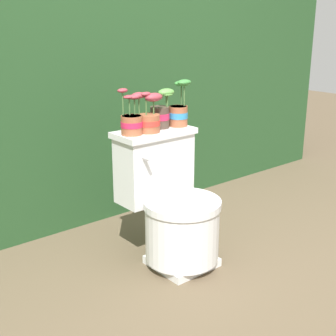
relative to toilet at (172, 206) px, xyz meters
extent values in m
plane|color=brown|center=(-0.06, -0.05, -0.30)|extent=(12.00, 12.00, 0.00)
cube|color=#234723|center=(-0.06, 0.98, 0.58)|extent=(4.37, 0.62, 1.76)
cube|color=silver|center=(0.00, -0.08, -0.28)|extent=(0.29, 0.29, 0.04)
cylinder|color=silver|center=(0.00, -0.08, -0.12)|extent=(0.38, 0.38, 0.28)
cylinder|color=silver|center=(0.00, -0.08, 0.04)|extent=(0.39, 0.39, 0.04)
cube|color=silver|center=(0.00, 0.14, 0.17)|extent=(0.40, 0.19, 0.34)
cube|color=silver|center=(0.00, 0.14, 0.36)|extent=(0.42, 0.21, 0.03)
cylinder|color=silver|center=(-0.14, 0.02, 0.28)|extent=(0.02, 0.05, 0.02)
cylinder|color=#9E5638|center=(-0.15, 0.13, 0.42)|extent=(0.10, 0.10, 0.09)
cylinder|color=#D1234C|center=(-0.15, 0.13, 0.43)|extent=(0.11, 0.11, 0.03)
cylinder|color=#332319|center=(-0.15, 0.13, 0.46)|extent=(0.10, 0.10, 0.01)
cylinder|color=#4C753D|center=(-0.11, 0.15, 0.51)|extent=(0.01, 0.01, 0.08)
ellipsoid|color=#93333D|center=(-0.11, 0.15, 0.56)|extent=(0.08, 0.05, 0.03)
cylinder|color=#4C753D|center=(-0.17, 0.17, 0.53)|extent=(0.01, 0.01, 0.11)
ellipsoid|color=#93333D|center=(-0.17, 0.17, 0.59)|extent=(0.06, 0.04, 0.02)
cylinder|color=#4C753D|center=(-0.14, 0.15, 0.51)|extent=(0.01, 0.01, 0.08)
ellipsoid|color=#93333D|center=(-0.14, 0.15, 0.56)|extent=(0.07, 0.05, 0.02)
cylinder|color=#9E5638|center=(-0.05, 0.12, 0.42)|extent=(0.11, 0.11, 0.09)
cylinder|color=red|center=(-0.05, 0.12, 0.43)|extent=(0.11, 0.11, 0.03)
cylinder|color=#332319|center=(-0.05, 0.12, 0.46)|extent=(0.10, 0.10, 0.01)
cylinder|color=#4C753D|center=(-0.03, 0.11, 0.50)|extent=(0.01, 0.01, 0.07)
ellipsoid|color=#93333D|center=(-0.03, 0.11, 0.55)|extent=(0.10, 0.07, 0.04)
cylinder|color=#4C753D|center=(-0.09, 0.15, 0.51)|extent=(0.01, 0.01, 0.09)
ellipsoid|color=#93333D|center=(-0.09, 0.15, 0.56)|extent=(0.08, 0.06, 0.03)
cylinder|color=#4C753D|center=(-0.06, 0.12, 0.51)|extent=(0.01, 0.01, 0.10)
ellipsoid|color=#93333D|center=(-0.06, 0.12, 0.57)|extent=(0.05, 0.04, 0.02)
cylinder|color=#47382D|center=(0.05, 0.16, 0.43)|extent=(0.10, 0.10, 0.11)
cylinder|color=#D1234C|center=(0.05, 0.16, 0.44)|extent=(0.10, 0.10, 0.03)
cylinder|color=#332319|center=(0.05, 0.16, 0.48)|extent=(0.09, 0.09, 0.01)
cylinder|color=#4C753D|center=(0.09, 0.14, 0.52)|extent=(0.01, 0.01, 0.06)
ellipsoid|color=#569342|center=(0.09, 0.14, 0.55)|extent=(0.06, 0.04, 0.02)
cylinder|color=#4C753D|center=(0.09, 0.15, 0.52)|extent=(0.01, 0.01, 0.06)
ellipsoid|color=#569342|center=(0.09, 0.15, 0.56)|extent=(0.09, 0.07, 0.04)
cylinder|color=#9E5638|center=(0.16, 0.13, 0.43)|extent=(0.10, 0.10, 0.11)
cylinder|color=#2D84BC|center=(0.16, 0.13, 0.43)|extent=(0.10, 0.10, 0.03)
cylinder|color=#332319|center=(0.16, 0.13, 0.48)|extent=(0.09, 0.09, 0.01)
cylinder|color=#4C753D|center=(0.19, 0.12, 0.54)|extent=(0.01, 0.01, 0.11)
ellipsoid|color=#387F38|center=(0.19, 0.12, 0.60)|extent=(0.07, 0.05, 0.03)
cylinder|color=#4C753D|center=(0.19, 0.15, 0.54)|extent=(0.01, 0.01, 0.11)
ellipsoid|color=#387F38|center=(0.19, 0.15, 0.60)|extent=(0.08, 0.06, 0.03)
cylinder|color=#4C753D|center=(0.18, 0.12, 0.54)|extent=(0.01, 0.01, 0.11)
ellipsoid|color=#387F38|center=(0.18, 0.12, 0.61)|extent=(0.08, 0.06, 0.03)
camera|label=1|loc=(-1.43, -1.71, 0.91)|focal=50.00mm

